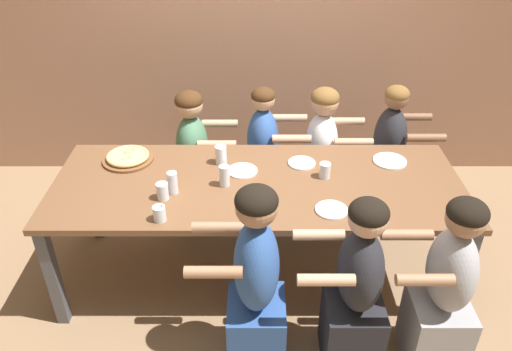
{
  "coord_description": "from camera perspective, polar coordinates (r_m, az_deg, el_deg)",
  "views": [
    {
      "loc": [
        -0.01,
        -2.64,
        2.5
      ],
      "look_at": [
        0.0,
        0.0,
        0.83
      ],
      "focal_mm": 35.0,
      "sensor_mm": 36.0,
      "label": 1
    }
  ],
  "objects": [
    {
      "name": "dining_table",
      "position": [
        3.19,
        0.0,
        -1.79
      ],
      "size": [
        2.59,
        0.98,
        0.78
      ],
      "color": "brown",
      "rests_on": "ground"
    },
    {
      "name": "pizza_board_main",
      "position": [
        3.48,
        -14.61,
        1.99
      ],
      "size": [
        0.34,
        0.34,
        0.05
      ],
      "color": "brown",
      "rests_on": "dining_table"
    },
    {
      "name": "empty_plate_a",
      "position": [
        3.48,
        14.86,
        1.65
      ],
      "size": [
        0.22,
        0.22,
        0.02
      ],
      "color": "white",
      "rests_on": "dining_table"
    },
    {
      "name": "drinking_glass_b",
      "position": [
        3.03,
        -10.8,
        -1.91
      ],
      "size": [
        0.07,
        0.07,
        0.11
      ],
      "color": "silver",
      "rests_on": "dining_table"
    },
    {
      "name": "diner_far_midright",
      "position": [
        3.92,
        7.23,
        1.79
      ],
      "size": [
        0.51,
        0.4,
        1.12
      ],
      "rotation": [
        0.0,
        0.0,
        -1.57
      ],
      "color": "silver",
      "rests_on": "ground"
    },
    {
      "name": "drinking_glass_d",
      "position": [
        3.1,
        -3.8,
        -0.18
      ],
      "size": [
        0.06,
        0.06,
        0.14
      ],
      "color": "silver",
      "rests_on": "dining_table"
    },
    {
      "name": "diner_far_right",
      "position": [
        4.03,
        14.56,
        1.67
      ],
      "size": [
        0.51,
        0.4,
        1.14
      ],
      "rotation": [
        0.0,
        0.0,
        -1.57
      ],
      "color": "#232328",
      "rests_on": "ground"
    },
    {
      "name": "ground_plane",
      "position": [
        3.64,
        0.0,
        -11.05
      ],
      "size": [
        18.0,
        18.0,
        0.0
      ],
      "primitive_type": "plane",
      "color": "#896B4C",
      "rests_on": "ground"
    },
    {
      "name": "diner_near_midright",
      "position": [
        2.82,
        11.21,
        -13.01
      ],
      "size": [
        0.51,
        0.4,
        1.13
      ],
      "rotation": [
        0.0,
        0.0,
        1.57
      ],
      "color": "#232328",
      "rests_on": "ground"
    },
    {
      "name": "drinking_glass_c",
      "position": [
        3.07,
        -9.66,
        -0.98
      ],
      "size": [
        0.06,
        0.06,
        0.14
      ],
      "color": "silver",
      "rests_on": "dining_table"
    },
    {
      "name": "diner_far_center",
      "position": [
        3.9,
        0.64,
        1.6
      ],
      "size": [
        0.51,
        0.4,
        1.12
      ],
      "rotation": [
        0.0,
        0.0,
        -1.57
      ],
      "color": "#2D5193",
      "rests_on": "ground"
    },
    {
      "name": "empty_plate_c",
      "position": [
        3.35,
        5.07,
        1.44
      ],
      "size": [
        0.18,
        0.18,
        0.02
      ],
      "color": "white",
      "rests_on": "dining_table"
    },
    {
      "name": "empty_plate_d",
      "position": [
        2.93,
        8.46,
        -3.88
      ],
      "size": [
        0.19,
        0.19,
        0.02
      ],
      "color": "white",
      "rests_on": "dining_table"
    },
    {
      "name": "diner_near_center",
      "position": [
        2.74,
        -0.18,
        -12.67
      ],
      "size": [
        0.51,
        0.4,
        1.21
      ],
      "rotation": [
        0.0,
        0.0,
        1.57
      ],
      "color": "#2D5193",
      "rests_on": "ground"
    },
    {
      "name": "drinking_glass_a",
      "position": [
        3.21,
        7.7,
        0.59
      ],
      "size": [
        0.07,
        0.07,
        0.1
      ],
      "color": "silver",
      "rests_on": "dining_table"
    },
    {
      "name": "diner_near_right",
      "position": [
        2.95,
        20.58,
        -12.39
      ],
      "size": [
        0.51,
        0.4,
        1.13
      ],
      "rotation": [
        0.0,
        0.0,
        1.57
      ],
      "color": "#99999E",
      "rests_on": "ground"
    },
    {
      "name": "diner_far_midleft",
      "position": [
        3.93,
        -7.29,
        1.61
      ],
      "size": [
        0.51,
        0.4,
        1.09
      ],
      "rotation": [
        0.0,
        0.0,
        -1.57
      ],
      "color": "#477556",
      "rests_on": "ground"
    },
    {
      "name": "cocktail_glass_blue",
      "position": [
        2.86,
        -11.14,
        -4.38
      ],
      "size": [
        0.07,
        0.07,
        0.11
      ],
      "color": "silver",
      "rests_on": "dining_table"
    },
    {
      "name": "drinking_glass_e",
      "position": [
        3.33,
        -4.21,
        2.25
      ],
      "size": [
        0.08,
        0.08,
        0.13
      ],
      "color": "silver",
      "rests_on": "dining_table"
    },
    {
      "name": "empty_plate_b",
      "position": [
        3.26,
        -1.74,
        0.54
      ],
      "size": [
        0.2,
        0.2,
        0.02
      ],
      "color": "white",
      "rests_on": "dining_table"
    }
  ]
}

